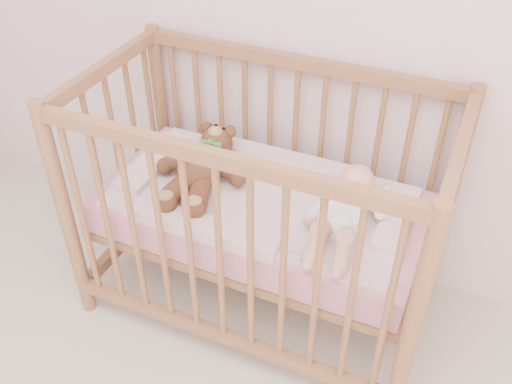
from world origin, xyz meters
The scene contains 5 objects.
crib centered at (-0.09, 1.60, 0.50)m, with size 1.36×0.76×1.00m, color #9A6241, non-canonical shape.
mattress centered at (-0.09, 1.60, 0.49)m, with size 1.22×0.62×0.13m, color pink.
blanket centered at (-0.09, 1.60, 0.56)m, with size 1.10×0.58×0.06m, color pink, non-canonical shape.
baby centered at (0.24, 1.58, 0.64)m, with size 0.28×0.57×0.14m, color white, non-canonical shape.
teddy_bear centered at (-0.34, 1.58, 0.65)m, with size 0.38×0.53×0.15m, color brown, non-canonical shape.
Camera 1 is at (0.58, 0.05, 1.90)m, focal length 40.00 mm.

